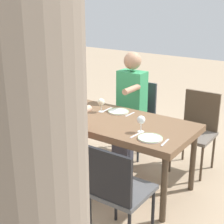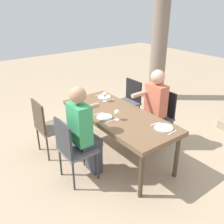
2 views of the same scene
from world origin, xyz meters
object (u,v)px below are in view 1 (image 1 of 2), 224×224
object	(u,v)px
dining_table	(105,123)
wine_glass_0	(141,120)
chair_west_north	(117,188)
wine_glass_1	(101,102)
diner_man_white	(129,103)
chair_mid_south	(137,113)
chair_west_south	(197,127)
plate_1	(118,111)
plate_2	(43,110)
diner_woman_green	(57,137)
plate_0	(150,138)
chair_mid_north	(43,161)

from	to	relation	value
dining_table	wine_glass_0	size ratio (longest dim) A/B	11.89
chair_west_north	wine_glass_1	xyz separation A→B (m)	(0.86, -0.96, 0.32)
diner_man_white	chair_mid_south	bearing A→B (deg)	-89.15
chair_west_south	diner_man_white	distance (m)	0.86
plate_1	plate_2	bearing A→B (deg)	30.82
plate_1	wine_glass_1	world-z (taller)	wine_glass_1
diner_woman_green	wine_glass_1	distance (m)	0.79
chair_mid_south	chair_west_north	bearing A→B (deg)	116.08
plate_1	diner_woman_green	bearing A→B (deg)	82.45
wine_glass_1	chair_mid_south	bearing A→B (deg)	-93.76
diner_woman_green	wine_glass_1	world-z (taller)	diner_woman_green
chair_mid_south	diner_woman_green	size ratio (longest dim) A/B	0.70
diner_man_white	wine_glass_0	xyz separation A→B (m)	(-0.62, 0.78, 0.14)
dining_table	plate_0	bearing A→B (deg)	161.13
chair_west_north	chair_mid_south	size ratio (longest dim) A/B	0.97
chair_west_south	wine_glass_1	bearing A→B (deg)	39.40
plate_0	diner_woman_green	bearing A→B (deg)	28.01
chair_mid_north	plate_2	distance (m)	0.90
chair_mid_north	wine_glass_0	world-z (taller)	chair_mid_north
dining_table	chair_west_north	world-z (taller)	chair_west_north
diner_man_white	wine_glass_0	world-z (taller)	diner_man_white
plate_1	wine_glass_1	bearing A→B (deg)	31.17
wine_glass_1	chair_mid_north	bearing A→B (deg)	92.76
dining_table	diner_man_white	bearing A→B (deg)	-81.92
chair_west_north	chair_mid_south	bearing A→B (deg)	-63.92
chair_west_north	wine_glass_1	distance (m)	1.33
wine_glass_1	wine_glass_0	bearing A→B (deg)	158.51
dining_table	chair_west_south	distance (m)	1.12
plate_1	plate_0	bearing A→B (deg)	144.92
diner_man_white	dining_table	bearing A→B (deg)	98.08
plate_1	plate_2	xyz separation A→B (m)	(0.74, 0.44, -0.00)
chair_west_north	wine_glass_1	bearing A→B (deg)	-48.06
wine_glass_0	wine_glass_1	bearing A→B (deg)	-21.49
diner_man_white	plate_1	xyz separation A→B (m)	(-0.12, 0.42, 0.03)
chair_west_south	chair_mid_north	xyz separation A→B (m)	(0.82, 1.67, 0.02)
chair_west_north	chair_west_south	bearing A→B (deg)	-90.00
dining_table	diner_man_white	world-z (taller)	diner_man_white
diner_man_white	plate_0	xyz separation A→B (m)	(-0.77, 0.88, 0.03)
chair_west_south	wine_glass_0	size ratio (longest dim) A/B	5.63
chair_mid_south	wine_glass_1	xyz separation A→B (m)	(0.05, 0.71, 0.32)
diner_woman_green	plate_2	size ratio (longest dim) A/B	5.23
dining_table	chair_west_north	distance (m)	1.11
chair_mid_north	diner_man_white	distance (m)	1.49
dining_table	wine_glass_1	xyz separation A→B (m)	(0.14, -0.13, 0.18)
diner_man_white	wine_glass_0	size ratio (longest dim) A/B	8.18
chair_mid_north	chair_mid_south	distance (m)	1.67
dining_table	chair_mid_north	distance (m)	0.85
chair_west_north	plate_0	distance (m)	0.64
diner_man_white	wine_glass_0	distance (m)	1.00
plate_2	diner_man_white	bearing A→B (deg)	-126.08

